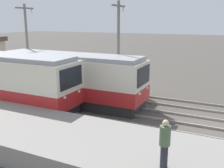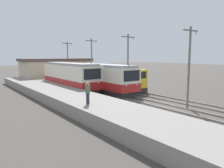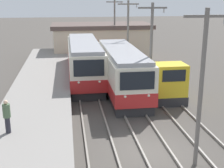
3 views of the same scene
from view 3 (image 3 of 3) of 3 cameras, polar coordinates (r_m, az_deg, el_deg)
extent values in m
plane|color=#47423D|center=(16.63, 7.20, -12.10)|extent=(200.00, 200.00, 0.00)
cube|color=gray|center=(16.02, -15.33, -11.69)|extent=(4.50, 54.00, 1.02)
cube|color=gray|center=(16.10, -4.55, -12.74)|extent=(0.10, 60.00, 0.14)
cube|color=gray|center=(16.24, 0.64, -12.43)|extent=(0.10, 60.00, 0.14)
cube|color=gray|center=(16.48, 5.43, -12.05)|extent=(0.10, 60.00, 0.14)
cube|color=gray|center=(16.85, 10.29, -11.58)|extent=(0.10, 60.00, 0.14)
cube|color=gray|center=(17.38, 15.27, -11.02)|extent=(0.10, 60.00, 0.14)
cube|color=gray|center=(17.97, 19.57, -10.46)|extent=(0.10, 60.00, 0.14)
cube|color=#28282B|center=(29.09, -5.00, 1.14)|extent=(2.58, 11.38, 0.70)
cube|color=silver|center=(28.70, -5.09, 4.51)|extent=(2.80, 11.85, 2.78)
cube|color=red|center=(28.89, -5.04, 2.77)|extent=(2.84, 11.89, 1.00)
cube|color=black|center=(22.77, -4.25, 2.91)|extent=(2.24, 0.06, 1.23)
sphere|color=silver|center=(22.99, -6.11, 0.27)|extent=(0.18, 0.18, 0.18)
sphere|color=silver|center=(23.09, -2.29, 0.42)|extent=(0.18, 0.18, 0.18)
cube|color=#939399|center=(28.43, -5.16, 7.53)|extent=(2.46, 11.38, 0.28)
cube|color=#28282B|center=(25.74, 1.74, -0.79)|extent=(2.58, 10.95, 0.70)
cube|color=silver|center=(25.30, 1.77, 2.85)|extent=(2.80, 11.41, 2.66)
cube|color=red|center=(25.51, 1.76, 0.99)|extent=(2.84, 11.45, 0.96)
cube|color=black|center=(19.73, 4.66, 0.58)|extent=(2.24, 0.06, 1.17)
sphere|color=silver|center=(19.86, 2.43, -2.33)|extent=(0.18, 0.18, 0.18)
sphere|color=silver|center=(20.19, 6.73, -2.12)|extent=(0.18, 0.18, 0.18)
cube|color=#939399|center=(25.01, 1.80, 6.13)|extent=(2.46, 10.95, 0.28)
cube|color=#28282B|center=(25.36, 8.88, -1.25)|extent=(2.40, 5.82, 0.70)
cube|color=gold|center=(23.14, 10.45, 0.86)|extent=(2.28, 1.86, 2.30)
cube|color=black|center=(22.14, 11.29, 1.48)|extent=(1.68, 0.04, 0.83)
cube|color=gold|center=(25.93, 8.39, 1.57)|extent=(1.92, 3.85, 1.40)
cylinder|color=black|center=(25.71, 8.47, 3.62)|extent=(0.16, 0.16, 0.50)
cylinder|color=slate|center=(14.40, 15.92, -1.39)|extent=(0.20, 0.20, 7.30)
cube|color=slate|center=(13.81, 16.99, 11.78)|extent=(2.00, 0.12, 0.12)
cylinder|color=slate|center=(22.16, 7.12, 5.11)|extent=(0.20, 0.20, 7.30)
cube|color=slate|center=(21.78, 7.43, 13.66)|extent=(2.00, 0.12, 0.12)
cylinder|color=#B2B2B7|center=(22.01, 9.47, 13.08)|extent=(0.10, 0.10, 0.30)
cylinder|color=slate|center=(30.30, 2.91, 8.15)|extent=(0.20, 0.20, 7.30)
cube|color=slate|center=(30.02, 3.00, 14.40)|extent=(2.00, 0.12, 0.12)
cylinder|color=#B2B2B7|center=(30.19, 4.53, 14.00)|extent=(0.10, 0.10, 0.30)
cylinder|color=slate|center=(38.58, 0.47, 9.88)|extent=(0.20, 0.20, 7.30)
cube|color=slate|center=(38.37, 0.48, 14.78)|extent=(2.00, 0.12, 0.12)
cylinder|color=#B2B2B7|center=(38.50, 1.69, 14.48)|extent=(0.10, 0.10, 0.30)
cylinder|color=#282833|center=(16.80, -18.51, -7.12)|extent=(0.26, 0.26, 0.84)
cylinder|color=#4C6647|center=(16.53, -18.74, -4.67)|extent=(0.38, 0.38, 0.69)
sphere|color=beige|center=(16.38, -18.89, -3.17)|extent=(0.22, 0.22, 0.22)
cube|color=beige|center=(40.77, -1.93, 7.67)|extent=(12.00, 6.00, 3.71)
cube|color=#51423D|center=(40.52, -1.96, 10.61)|extent=(12.60, 6.30, 0.50)
camera|label=1|loc=(17.55, -48.35, 4.78)|focal=42.00mm
camera|label=2|loc=(11.88, -89.95, -15.61)|focal=35.00mm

